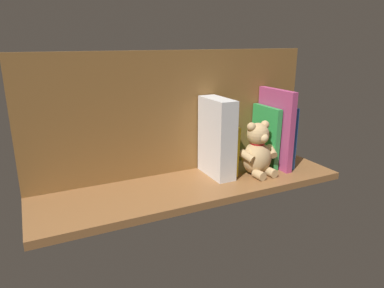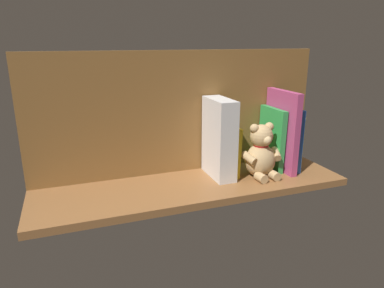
# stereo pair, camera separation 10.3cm
# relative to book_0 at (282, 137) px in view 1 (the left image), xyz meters

# --- Properties ---
(ground_plane) EXTENTS (0.95, 0.27, 0.02)m
(ground_plane) POSITION_rel_book_0_xyz_m (0.38, 0.05, -0.10)
(ground_plane) COLOR brown
(shelf_back_panel) EXTENTS (0.95, 0.02, 0.39)m
(shelf_back_panel) POSITION_rel_book_0_xyz_m (0.38, -0.07, 0.11)
(shelf_back_panel) COLOR brown
(shelf_back_panel) RESTS_ON ground_plane
(book_0) EXTENTS (0.03, 0.11, 0.17)m
(book_0) POSITION_rel_book_0_xyz_m (0.00, 0.00, 0.00)
(book_0) COLOR yellow
(book_0) RESTS_ON ground_plane
(book_1) EXTENTS (0.02, 0.15, 0.21)m
(book_1) POSITION_rel_book_0_xyz_m (0.03, 0.02, 0.02)
(book_1) COLOR blue
(book_1) RESTS_ON ground_plane
(book_2) EXTENTS (0.02, 0.17, 0.26)m
(book_2) POSITION_rel_book_0_xyz_m (0.06, 0.03, 0.05)
(book_2) COLOR #B23F72
(book_2) RESTS_ON ground_plane
(book_3) EXTENTS (0.02, 0.14, 0.21)m
(book_3) POSITION_rel_book_0_xyz_m (0.08, 0.01, 0.02)
(book_3) COLOR green
(book_3) RESTS_ON ground_plane
(teddy_bear) EXTENTS (0.14, 0.11, 0.17)m
(teddy_bear) POSITION_rel_book_0_xyz_m (0.16, 0.07, -0.01)
(teddy_bear) COLOR tan
(teddy_bear) RESTS_ON ground_plane
(book_4) EXTENTS (0.02, 0.13, 0.16)m
(book_4) POSITION_rel_book_0_xyz_m (0.24, 0.01, -0.01)
(book_4) COLOR yellow
(book_4) RESTS_ON ground_plane
(dictionary_thick_white) EXTENTS (0.06, 0.15, 0.25)m
(dictionary_thick_white) POSITION_rel_book_0_xyz_m (0.28, 0.02, 0.04)
(dictionary_thick_white) COLOR silver
(dictionary_thick_white) RESTS_ON ground_plane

